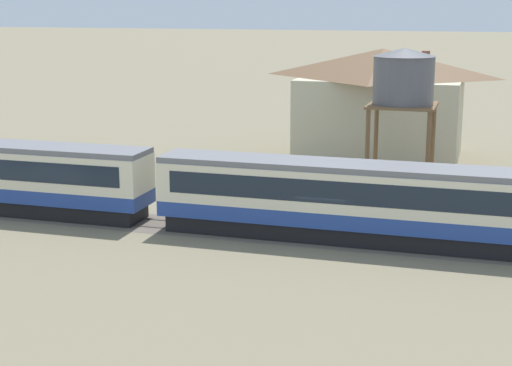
% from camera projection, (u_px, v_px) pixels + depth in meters
% --- Properties ---
extents(ground_plane, '(600.00, 600.00, 0.00)m').
position_uv_depth(ground_plane, '(324.00, 240.00, 40.15)').
color(ground_plane, '#7A7056').
extents(passenger_train, '(82.25, 2.93, 4.04)m').
position_uv_depth(passenger_train, '(160.00, 185.00, 42.50)').
color(passenger_train, '#234293').
rests_on(passenger_train, ground_plane).
extents(railway_track, '(138.30, 3.60, 0.04)m').
position_uv_depth(railway_track, '(48.00, 214.00, 44.98)').
color(railway_track, '#665B51').
rests_on(railway_track, ground_plane).
extents(station_house_brown_roof, '(12.89, 10.70, 8.47)m').
position_uv_depth(station_house_brown_roof, '(381.00, 102.00, 60.25)').
color(station_house_brown_roof, beige).
rests_on(station_house_brown_roof, ground_plane).
extents(water_tower, '(4.16, 4.16, 9.17)m').
position_uv_depth(water_tower, '(404.00, 80.00, 48.29)').
color(water_tower, brown).
rests_on(water_tower, ground_plane).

